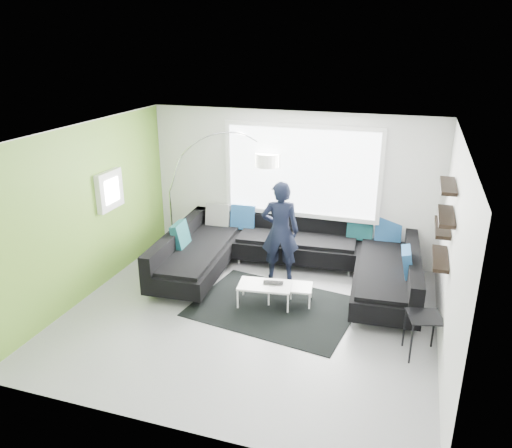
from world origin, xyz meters
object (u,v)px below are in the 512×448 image
at_px(arc_lamp, 170,191).
at_px(laptop, 273,284).
at_px(sectional_sofa, 288,260).
at_px(person, 280,231).
at_px(side_table, 423,336).
at_px(coffee_table, 278,293).

bearing_deg(arc_lamp, laptop, -41.79).
relative_size(sectional_sofa, laptop, 12.81).
bearing_deg(person, laptop, 85.14).
xyz_separation_m(sectional_sofa, side_table, (2.24, -1.56, -0.11)).
relative_size(person, laptop, 5.12).
distance_m(sectional_sofa, laptop, 0.87).
relative_size(side_table, laptop, 1.72).
xyz_separation_m(sectional_sofa, coffee_table, (0.03, -0.80, -0.23)).
distance_m(sectional_sofa, person, 0.52).
bearing_deg(coffee_table, side_table, -26.42).
relative_size(coffee_table, laptop, 3.10).
height_order(sectional_sofa, person, person).
bearing_deg(laptop, sectional_sofa, 78.33).
bearing_deg(arc_lamp, person, -25.02).
xyz_separation_m(arc_lamp, side_table, (4.87, -2.33, -0.89)).
height_order(sectional_sofa, side_table, sectional_sofa).
xyz_separation_m(arc_lamp, laptop, (2.60, -1.64, -0.83)).
bearing_deg(sectional_sofa, coffee_table, -91.34).
bearing_deg(arc_lamp, sectional_sofa, -25.80).
bearing_deg(person, arc_lamp, -29.46).
relative_size(sectional_sofa, person, 2.50).
bearing_deg(laptop, coffee_table, 40.93).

